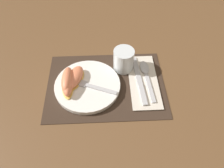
# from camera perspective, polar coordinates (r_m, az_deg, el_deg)

# --- Properties ---
(ground_plane) EXTENTS (3.00, 3.00, 0.00)m
(ground_plane) POSITION_cam_1_polar(r_m,az_deg,el_deg) (0.79, -1.83, -0.23)
(ground_plane) COLOR brown
(placemat) EXTENTS (0.42, 0.31, 0.00)m
(placemat) POSITION_cam_1_polar(r_m,az_deg,el_deg) (0.79, -1.84, -0.14)
(placemat) COLOR #38281E
(placemat) RESTS_ON ground_plane
(plate) EXTENTS (0.23, 0.23, 0.02)m
(plate) POSITION_cam_1_polar(r_m,az_deg,el_deg) (0.78, -6.64, -0.41)
(plate) COLOR white
(plate) RESTS_ON placemat
(juice_glass) EXTENTS (0.08, 0.08, 0.09)m
(juice_glass) POSITION_cam_1_polar(r_m,az_deg,el_deg) (0.82, 2.81, 6.10)
(juice_glass) COLOR silver
(juice_glass) RESTS_ON placemat
(napkin) EXTENTS (0.10, 0.25, 0.00)m
(napkin) POSITION_cam_1_polar(r_m,az_deg,el_deg) (0.81, 7.98, 0.83)
(napkin) COLOR silver
(napkin) RESTS_ON placemat
(knife) EXTENTS (0.03, 0.23, 0.01)m
(knife) POSITION_cam_1_polar(r_m,az_deg,el_deg) (0.80, 6.95, 0.86)
(knife) COLOR #BCBCC1
(knife) RESTS_ON napkin
(spoon) EXTENTS (0.04, 0.19, 0.01)m
(spoon) POSITION_cam_1_polar(r_m,az_deg,el_deg) (0.83, 8.62, 2.97)
(spoon) COLOR #BCBCC1
(spoon) RESTS_ON napkin
(fork) EXTENTS (0.18, 0.09, 0.00)m
(fork) POSITION_cam_1_polar(r_m,az_deg,el_deg) (0.77, -6.54, -0.37)
(fork) COLOR #BCBCC1
(fork) RESTS_ON plate
(citrus_wedge_0) EXTENTS (0.09, 0.13, 0.03)m
(citrus_wedge_0) POSITION_cam_1_polar(r_m,az_deg,el_deg) (0.78, -10.05, 1.60)
(citrus_wedge_0) COLOR #F7C656
(citrus_wedge_0) RESTS_ON plate
(citrus_wedge_1) EXTENTS (0.04, 0.12, 0.05)m
(citrus_wedge_1) POSITION_cam_1_polar(r_m,az_deg,el_deg) (0.77, -11.80, 0.92)
(citrus_wedge_1) COLOR #F7C656
(citrus_wedge_1) RESTS_ON plate
(citrus_wedge_2) EXTENTS (0.05, 0.12, 0.04)m
(citrus_wedge_2) POSITION_cam_1_polar(r_m,az_deg,el_deg) (0.77, -11.86, 0.17)
(citrus_wedge_2) COLOR #F7C656
(citrus_wedge_2) RESTS_ON plate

